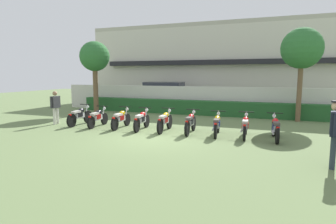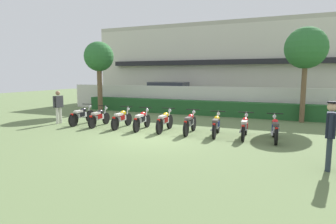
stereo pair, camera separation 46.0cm
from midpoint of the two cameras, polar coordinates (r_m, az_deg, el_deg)
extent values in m
plane|color=#607547|center=(11.07, -4.23, -5.23)|extent=(60.00, 60.00, 0.00)
cube|color=beige|center=(24.76, 10.17, 8.76)|extent=(20.91, 6.00, 6.07)
cube|color=black|center=(21.58, 8.58, 9.80)|extent=(17.56, 0.50, 0.36)
cube|color=#B2AD9E|center=(25.04, 10.34, 16.06)|extent=(20.91, 6.00, 0.30)
cube|color=silver|center=(18.09, 5.99, 2.41)|extent=(19.86, 0.30, 1.69)
cube|color=#235628|center=(17.46, 5.39, 0.87)|extent=(15.89, 0.70, 0.86)
cube|color=#9EA3A8|center=(20.91, -0.89, 2.84)|extent=(4.56, 2.01, 1.00)
cube|color=#2D333D|center=(20.93, -1.41, 5.11)|extent=(2.76, 1.80, 0.65)
cylinder|color=black|center=(21.36, 3.93, 1.85)|extent=(0.69, 0.24, 0.68)
cylinder|color=black|center=(19.59, 2.55, 1.35)|extent=(0.69, 0.24, 0.68)
cylinder|color=black|center=(22.37, -3.90, 2.10)|extent=(0.69, 0.24, 0.68)
cylinder|color=black|center=(20.68, -5.86, 1.64)|extent=(0.69, 0.24, 0.68)
cylinder|color=brown|center=(19.04, -14.93, 4.32)|extent=(0.31, 0.31, 2.93)
sphere|color=#2D6B33|center=(19.05, -15.14, 10.70)|extent=(1.89, 1.89, 1.89)
cylinder|color=brown|center=(16.15, 24.02, 3.59)|extent=(0.25, 0.25, 3.03)
sphere|color=#2D6B33|center=(16.17, 24.45, 11.53)|extent=(2.07, 2.07, 2.07)
cylinder|color=black|center=(15.08, -16.58, -0.90)|extent=(0.12, 0.63, 0.63)
cylinder|color=black|center=(14.03, -19.61, -1.63)|extent=(0.12, 0.63, 0.63)
cube|color=silver|center=(14.49, -18.18, -0.69)|extent=(0.23, 0.61, 0.22)
ellipsoid|color=black|center=(14.60, -17.82, 0.29)|extent=(0.24, 0.45, 0.22)
cube|color=beige|center=(14.28, -18.75, 0.02)|extent=(0.22, 0.53, 0.10)
cube|color=red|center=(13.92, -19.91, -0.55)|extent=(0.10, 0.08, 0.08)
cylinder|color=silver|center=(14.97, -16.82, 0.27)|extent=(0.06, 0.23, 0.65)
cylinder|color=black|center=(14.86, -17.06, 1.45)|extent=(0.60, 0.06, 0.04)
sphere|color=silver|center=(15.04, -16.60, 1.00)|extent=(0.14, 0.14, 0.14)
cylinder|color=silver|center=(14.38, -19.13, -1.31)|extent=(0.10, 0.55, 0.07)
cube|color=black|center=(14.45, -18.30, -0.52)|extent=(0.26, 0.37, 0.20)
cylinder|color=black|center=(14.38, -13.49, -1.31)|extent=(0.13, 0.58, 0.57)
cylinder|color=black|center=(13.35, -16.06, -2.07)|extent=(0.13, 0.58, 0.57)
cube|color=silver|center=(13.80, -14.86, -1.09)|extent=(0.25, 0.61, 0.22)
ellipsoid|color=black|center=(13.91, -14.53, -0.06)|extent=(0.25, 0.46, 0.22)
cube|color=#B2ADA3|center=(13.57, -15.39, -0.35)|extent=(0.24, 0.53, 0.10)
cube|color=red|center=(13.22, -16.34, -0.94)|extent=(0.11, 0.09, 0.08)
cylinder|color=silver|center=(14.26, -13.71, -0.09)|extent=(0.07, 0.23, 0.65)
cylinder|color=black|center=(14.14, -13.93, 1.15)|extent=(0.60, 0.08, 0.04)
sphere|color=silver|center=(14.33, -13.52, 0.68)|extent=(0.14, 0.14, 0.14)
cylinder|color=silver|center=(13.67, -15.81, -1.76)|extent=(0.11, 0.55, 0.07)
cube|color=#A51414|center=(13.75, -14.97, -0.92)|extent=(0.27, 0.38, 0.20)
cylinder|color=black|center=(13.80, -9.12, -1.52)|extent=(0.13, 0.59, 0.59)
cylinder|color=black|center=(12.69, -11.63, -2.37)|extent=(0.13, 0.59, 0.59)
cube|color=silver|center=(13.17, -10.44, -1.32)|extent=(0.24, 0.61, 0.22)
ellipsoid|color=yellow|center=(13.29, -10.12, -0.23)|extent=(0.25, 0.45, 0.22)
cube|color=beige|center=(12.94, -10.92, -0.55)|extent=(0.23, 0.53, 0.10)
cube|color=red|center=(12.56, -11.89, -1.19)|extent=(0.11, 0.09, 0.08)
cylinder|color=silver|center=(13.68, -9.31, -0.25)|extent=(0.06, 0.23, 0.65)
cylinder|color=black|center=(13.56, -9.50, 1.04)|extent=(0.60, 0.08, 0.04)
sphere|color=silver|center=(13.75, -9.12, 0.55)|extent=(0.14, 0.14, 0.14)
cylinder|color=silver|center=(13.03, -11.40, -2.02)|extent=(0.11, 0.55, 0.07)
cube|color=#A51414|center=(13.12, -10.54, -1.14)|extent=(0.26, 0.38, 0.20)
cylinder|color=black|center=(13.27, -5.30, -1.81)|extent=(0.14, 0.60, 0.59)
cylinder|color=black|center=(12.15, -7.34, -2.70)|extent=(0.14, 0.60, 0.59)
cube|color=silver|center=(12.64, -6.37, -1.60)|extent=(0.25, 0.62, 0.22)
ellipsoid|color=red|center=(12.76, -6.10, -0.46)|extent=(0.26, 0.46, 0.22)
cube|color=beige|center=(12.39, -6.78, -0.80)|extent=(0.25, 0.54, 0.10)
cube|color=red|center=(12.01, -7.55, -1.46)|extent=(0.11, 0.09, 0.08)
cylinder|color=silver|center=(13.14, -5.45, -0.49)|extent=(0.07, 0.23, 0.65)
cylinder|color=black|center=(13.01, -5.61, 0.85)|extent=(0.60, 0.09, 0.04)
sphere|color=silver|center=(13.22, -5.29, 0.35)|extent=(0.14, 0.14, 0.14)
cylinder|color=silver|center=(12.47, -7.30, -2.34)|extent=(0.12, 0.55, 0.07)
cube|color=black|center=(12.58, -6.46, -1.41)|extent=(0.27, 0.38, 0.20)
cylinder|color=black|center=(12.89, -0.74, -1.96)|extent=(0.12, 0.64, 0.63)
cylinder|color=black|center=(11.71, -2.70, -2.93)|extent=(0.12, 0.64, 0.63)
cube|color=silver|center=(12.22, -1.75, -1.77)|extent=(0.23, 0.61, 0.22)
ellipsoid|color=yellow|center=(12.35, -1.50, -0.60)|extent=(0.24, 0.45, 0.22)
cube|color=#B2ADA3|center=(11.98, -2.12, -0.95)|extent=(0.23, 0.53, 0.10)
cube|color=red|center=(11.57, -2.88, -1.65)|extent=(0.10, 0.09, 0.08)
cylinder|color=silver|center=(12.75, -0.87, -0.61)|extent=(0.06, 0.23, 0.65)
cylinder|color=black|center=(12.63, -1.00, 0.78)|extent=(0.60, 0.07, 0.04)
sphere|color=silver|center=(12.83, -0.72, 0.25)|extent=(0.14, 0.14, 0.14)
cylinder|color=silver|center=(12.05, -2.69, -2.53)|extent=(0.10, 0.55, 0.07)
cube|color=#A51414|center=(12.17, -1.83, -1.57)|extent=(0.26, 0.37, 0.20)
cylinder|color=black|center=(12.48, 4.07, -2.30)|extent=(0.13, 0.63, 0.63)
cylinder|color=black|center=(11.29, 2.69, -3.33)|extent=(0.13, 0.63, 0.63)
cube|color=silver|center=(11.81, 3.37, -2.12)|extent=(0.24, 0.61, 0.22)
ellipsoid|color=red|center=(11.94, 3.56, -0.90)|extent=(0.25, 0.45, 0.22)
cube|color=#4C4742|center=(11.56, 3.11, -1.27)|extent=(0.24, 0.53, 0.10)
cube|color=red|center=(11.15, 2.57, -2.01)|extent=(0.11, 0.09, 0.08)
cylinder|color=silver|center=(12.35, 4.00, -0.91)|extent=(0.07, 0.23, 0.65)
cylinder|color=black|center=(12.22, 3.92, 0.52)|extent=(0.60, 0.08, 0.04)
sphere|color=silver|center=(12.43, 4.12, -0.02)|extent=(0.14, 0.14, 0.14)
cylinder|color=silver|center=(11.62, 2.50, -2.92)|extent=(0.11, 0.55, 0.07)
cube|color=black|center=(11.76, 3.31, -1.92)|extent=(0.26, 0.38, 0.20)
cylinder|color=black|center=(12.19, 8.93, -2.68)|extent=(0.15, 0.61, 0.60)
cylinder|color=black|center=(11.01, 8.31, -3.76)|extent=(0.15, 0.61, 0.60)
cube|color=silver|center=(11.52, 8.63, -2.51)|extent=(0.26, 0.62, 0.22)
ellipsoid|color=yellow|center=(11.65, 8.73, -1.25)|extent=(0.27, 0.46, 0.22)
cube|color=#4C4742|center=(11.26, 8.52, -1.65)|extent=(0.25, 0.54, 0.10)
cube|color=red|center=(10.86, 8.28, -2.41)|extent=(0.11, 0.09, 0.08)
cylinder|color=silver|center=(12.05, 8.92, -1.25)|extent=(0.07, 0.23, 0.65)
cylinder|color=black|center=(11.92, 8.91, 0.20)|extent=(0.60, 0.10, 0.04)
sphere|color=silver|center=(12.13, 8.99, -0.34)|extent=(0.14, 0.14, 0.14)
cylinder|color=silver|center=(11.31, 7.88, -3.35)|extent=(0.13, 0.55, 0.07)
cube|color=navy|center=(11.46, 8.60, -2.30)|extent=(0.28, 0.38, 0.20)
cylinder|color=black|center=(12.08, 14.25, -2.88)|extent=(0.12, 0.62, 0.61)
cylinder|color=black|center=(10.83, 13.87, -4.05)|extent=(0.12, 0.62, 0.61)
cube|color=silver|center=(11.38, 14.08, -2.74)|extent=(0.23, 0.61, 0.22)
ellipsoid|color=red|center=(11.51, 14.17, -1.47)|extent=(0.24, 0.45, 0.22)
cube|color=#B2ADA3|center=(11.12, 14.04, -1.88)|extent=(0.23, 0.53, 0.10)
cube|color=red|center=(10.68, 13.88, -2.69)|extent=(0.10, 0.09, 0.08)
cylinder|color=silver|center=(11.94, 14.28, -1.45)|extent=(0.06, 0.23, 0.65)
cylinder|color=black|center=(11.81, 14.30, 0.02)|extent=(0.60, 0.07, 0.04)
sphere|color=silver|center=(12.02, 14.33, -0.52)|extent=(0.14, 0.14, 0.14)
cylinder|color=silver|center=(11.17, 13.37, -3.59)|extent=(0.10, 0.55, 0.07)
cube|color=#A51414|center=(11.32, 14.07, -2.54)|extent=(0.26, 0.37, 0.20)
cylinder|color=black|center=(11.98, 19.32, -3.12)|extent=(0.15, 0.64, 0.63)
cylinder|color=black|center=(10.67, 19.85, -4.41)|extent=(0.15, 0.64, 0.63)
cube|color=silver|center=(11.25, 19.62, -3.02)|extent=(0.26, 0.62, 0.22)
ellipsoid|color=red|center=(11.38, 19.60, -1.73)|extent=(0.26, 0.46, 0.22)
cube|color=#4C4742|center=(10.99, 19.76, -2.16)|extent=(0.25, 0.54, 0.10)
cube|color=red|center=(10.52, 19.96, -3.02)|extent=(0.11, 0.09, 0.08)
cylinder|color=silver|center=(11.84, 19.42, -1.67)|extent=(0.07, 0.23, 0.65)
cylinder|color=black|center=(11.71, 19.52, -0.19)|extent=(0.60, 0.10, 0.04)
sphere|color=silver|center=(11.92, 19.41, -0.74)|extent=(0.14, 0.14, 0.14)
cylinder|color=silver|center=(11.02, 19.07, -3.90)|extent=(0.12, 0.55, 0.07)
cube|color=navy|center=(11.19, 19.65, -2.82)|extent=(0.27, 0.38, 0.20)
cylinder|color=silver|center=(15.27, -22.02, -0.70)|extent=(0.13, 0.13, 0.81)
cylinder|color=silver|center=(15.12, -22.56, -0.80)|extent=(0.13, 0.13, 0.81)
cube|color=#38383D|center=(15.12, -22.42, 1.85)|extent=(0.22, 0.47, 0.57)
cylinder|color=#38383D|center=(15.32, -21.69, 2.01)|extent=(0.09, 0.09, 0.54)
cylinder|color=#38383D|center=(14.91, -23.17, 1.79)|extent=(0.09, 0.09, 0.54)
sphere|color=#9E7556|center=(15.08, -22.50, 3.46)|extent=(0.22, 0.22, 0.22)
cylinder|color=#28333D|center=(8.41, 28.74, -7.20)|extent=(0.13, 0.13, 0.87)
cylinder|color=#28333D|center=(8.63, 28.74, -6.84)|extent=(0.13, 0.13, 0.87)
cube|color=black|center=(8.38, 29.06, -2.09)|extent=(0.29, 0.53, 0.62)
cylinder|color=black|center=(8.07, 29.08, -2.31)|extent=(0.09, 0.09, 0.58)
cylinder|color=black|center=(8.67, 29.05, -1.69)|extent=(0.09, 0.09, 0.58)
sphere|color=tan|center=(8.32, 29.26, 1.01)|extent=(0.24, 0.24, 0.24)
camera|label=1|loc=(0.23, -91.06, -0.14)|focal=30.51mm
camera|label=2|loc=(0.23, 88.94, 0.14)|focal=30.51mm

